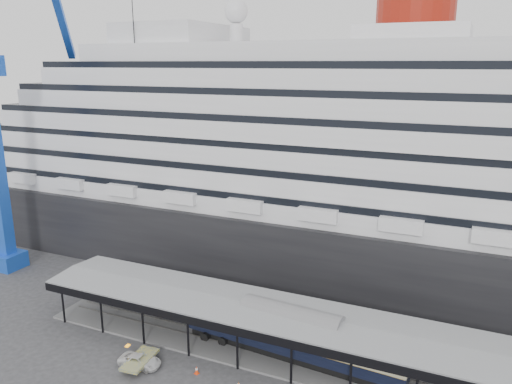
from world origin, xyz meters
TOP-DOWN VIEW (x-y plane):
  - ground at (0.00, 0.00)m, footprint 200.00×200.00m
  - cruise_ship at (0.05, 32.00)m, footprint 130.00×30.00m
  - platform_canopy at (0.00, 5.00)m, footprint 56.00×9.18m
  - crane_blue at (-45.11, 10.62)m, footprint 22.63×19.19m
  - port_truck at (-12.21, -2.79)m, footprint 4.59×2.44m
  - pullman_carriage at (1.32, 5.00)m, footprint 24.60×4.90m
  - traffic_cone_left at (-6.26, -1.51)m, footprint 0.53×0.53m

SIDE VIEW (x-z plane):
  - ground at x=0.00m, z-range 0.00..0.00m
  - traffic_cone_left at x=-6.26m, z-range 0.00..0.85m
  - port_truck at x=-12.21m, z-range 0.00..1.23m
  - platform_canopy at x=0.00m, z-range -0.29..5.01m
  - pullman_carriage at x=1.32m, z-range -9.10..14.88m
  - cruise_ship at x=0.05m, z-range -3.60..40.30m
  - crane_blue at x=-45.11m, z-range -3.84..43.76m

